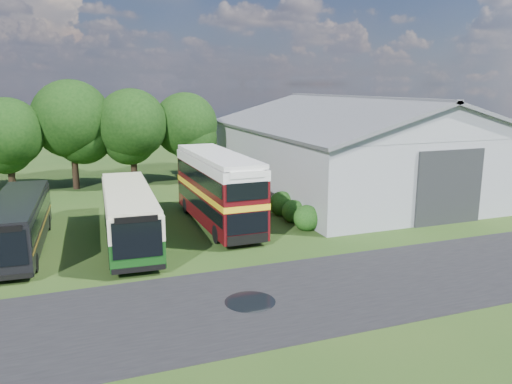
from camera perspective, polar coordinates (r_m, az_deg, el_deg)
name	(u,v)px	position (r m, az deg, el deg)	size (l,w,h in m)	color
ground	(258,273)	(24.99, 0.23, -9.28)	(120.00, 120.00, 0.00)	#1B3912
asphalt_road	(342,287)	(23.69, 9.80, -10.70)	(60.00, 8.00, 0.02)	black
puddle	(250,302)	(21.92, -0.68, -12.47)	(2.20, 2.20, 0.01)	black
storage_shed	(354,143)	(44.59, 11.12, 5.57)	(18.80, 24.80, 8.15)	gray
tree_left_b	(7,133)	(45.66, -26.56, 6.04)	(5.78, 5.78, 8.16)	black
tree_mid	(71,119)	(46.64, -20.35, 7.81)	(6.80, 6.80, 9.60)	black
tree_right_a	(132,124)	(45.98, -14.02, 7.53)	(6.26, 6.26, 8.83)	black
tree_right_b	(185,125)	(47.61, -8.08, 7.62)	(5.98, 5.98, 8.45)	black
shrub_front	(306,230)	(32.33, 5.78, -4.30)	(1.70, 1.70, 1.70)	#194714
shrub_mid	(293,222)	(34.06, 4.30, -3.41)	(1.60, 1.60, 1.60)	#194714
shrub_back	(282,215)	(35.82, 2.96, -2.61)	(1.80, 1.80, 1.80)	#194714
bus_green_single	(129,215)	(30.02, -14.32, -2.51)	(3.24, 11.84, 3.24)	black
bus_maroon_double	(218,190)	(32.81, -4.38, 0.28)	(3.05, 11.18, 4.79)	black
bus_dark_single	(19,223)	(30.76, -25.49, -3.22)	(3.04, 11.00, 3.00)	black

